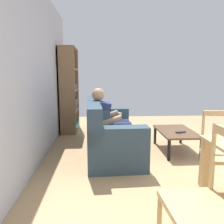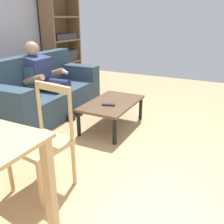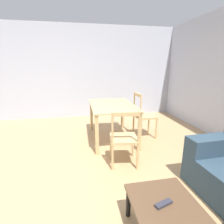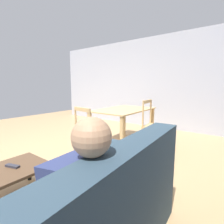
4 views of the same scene
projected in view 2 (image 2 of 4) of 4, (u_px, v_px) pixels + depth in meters
name	position (u px, v px, depth m)	size (l,w,h in m)	color
ground_plane	(144.00, 184.00, 2.26)	(8.72, 8.72, 0.00)	tan
couch	(44.00, 93.00, 3.83)	(1.95, 0.90, 0.89)	#2D4251
person_lounging	(45.00, 78.00, 3.76)	(0.60, 0.85, 1.10)	navy
coffee_table	(112.00, 105.00, 3.35)	(0.96, 0.59, 0.36)	brown
tv_remote	(109.00, 105.00, 3.19)	(0.05, 0.17, 0.02)	#2D2D38
bookshelf	(62.00, 48.00, 5.38)	(0.92, 0.36, 1.92)	brown
dining_chair_facing_couch	(43.00, 142.00, 2.10)	(0.47, 0.47, 0.91)	tan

